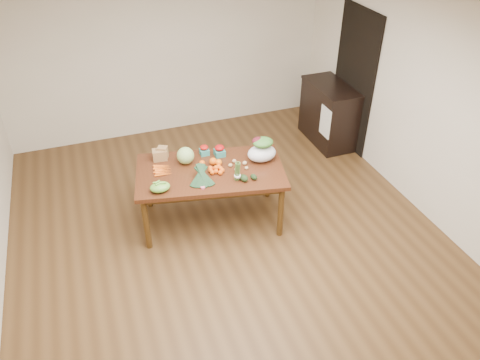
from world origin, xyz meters
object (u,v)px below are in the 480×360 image
object	(u,v)px
kale_bunch	(202,177)
mandarin_cluster	(216,169)
dining_table	(211,195)
paper_bag	(160,154)
asparagus_bundle	(237,171)
cabinet	(329,114)
cabbage	(185,156)
salad_bag	(262,151)

from	to	relation	value
kale_bunch	mandarin_cluster	bearing A→B (deg)	48.69
dining_table	paper_bag	size ratio (longest dim) A/B	7.61
asparagus_bundle	paper_bag	bearing A→B (deg)	146.62
cabinet	mandarin_cluster	distance (m)	2.64
paper_bag	cabinet	bearing A→B (deg)	17.07
cabbage	mandarin_cluster	distance (m)	0.42
cabinet	cabbage	bearing A→B (deg)	-157.60
cabinet	cabbage	distance (m)	2.76
cabbage	salad_bag	xyz separation A→B (m)	(0.87, -0.25, 0.03)
dining_table	mandarin_cluster	size ratio (longest dim) A/B	9.54
mandarin_cluster	asparagus_bundle	world-z (taller)	asparagus_bundle
cabinet	salad_bag	bearing A→B (deg)	-141.99
dining_table	kale_bunch	distance (m)	0.53
cabbage	mandarin_cluster	size ratio (longest dim) A/B	1.14
cabinet	cabbage	world-z (taller)	cabbage
asparagus_bundle	cabbage	bearing A→B (deg)	141.34
cabbage	kale_bunch	size ratio (longest dim) A/B	0.51
cabbage	salad_bag	size ratio (longest dim) A/B	0.59
dining_table	cabinet	bearing A→B (deg)	40.94
dining_table	salad_bag	bearing A→B (deg)	11.02
cabbage	salad_bag	distance (m)	0.91
kale_bunch	asparagus_bundle	world-z (taller)	asparagus_bundle
asparagus_bundle	salad_bag	xyz separation A→B (m)	(0.42, 0.30, 0.01)
dining_table	cabinet	size ratio (longest dim) A/B	1.68
dining_table	asparagus_bundle	world-z (taller)	asparagus_bundle
cabinet	paper_bag	world-z (taller)	cabinet
dining_table	kale_bunch	xyz separation A→B (m)	(-0.16, -0.23, 0.45)
cabinet	mandarin_cluster	world-z (taller)	cabinet
kale_bunch	salad_bag	world-z (taller)	salad_bag
paper_bag	kale_bunch	bearing A→B (deg)	-62.45
dining_table	kale_bunch	world-z (taller)	kale_bunch
cabbage	mandarin_cluster	xyz separation A→B (m)	(0.28, -0.31, -0.06)
paper_bag	asparagus_bundle	bearing A→B (deg)	-45.14
mandarin_cluster	kale_bunch	xyz separation A→B (m)	(-0.22, -0.16, 0.03)
paper_bag	cabbage	bearing A→B (deg)	-33.57
dining_table	mandarin_cluster	xyz separation A→B (m)	(0.05, -0.07, 0.42)
cabinet	asparagus_bundle	size ratio (longest dim) A/B	4.08
cabbage	kale_bunch	world-z (taller)	cabbage
cabbage	kale_bunch	xyz separation A→B (m)	(0.07, -0.47, -0.02)
mandarin_cluster	cabinet	bearing A→B (deg)	30.99
cabinet	salad_bag	xyz separation A→B (m)	(-1.65, -1.29, 0.42)
dining_table	asparagus_bundle	xyz separation A→B (m)	(0.23, -0.31, 0.50)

